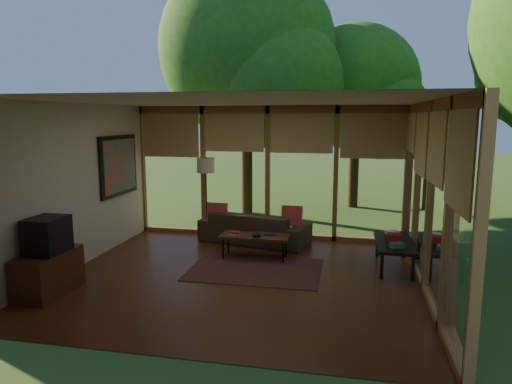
% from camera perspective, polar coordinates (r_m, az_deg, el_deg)
% --- Properties ---
extents(floor, '(5.50, 5.50, 0.00)m').
position_cam_1_polar(floor, '(7.25, -2.11, -10.57)').
color(floor, '#5E3118').
rests_on(floor, ground).
extents(ceiling, '(5.50, 5.50, 0.00)m').
position_cam_1_polar(ceiling, '(6.82, -2.25, 11.29)').
color(ceiling, silver).
rests_on(ceiling, ground).
extents(wall_left, '(0.04, 5.00, 2.70)m').
position_cam_1_polar(wall_left, '(8.01, -21.65, 0.66)').
color(wall_left, beige).
rests_on(wall_left, ground).
extents(wall_front, '(5.50, 0.04, 2.70)m').
position_cam_1_polar(wall_front, '(4.57, -9.67, -4.92)').
color(wall_front, beige).
rests_on(wall_front, ground).
extents(window_wall_back, '(5.50, 0.12, 2.70)m').
position_cam_1_polar(window_wall_back, '(9.33, 1.47, 2.44)').
color(window_wall_back, '#A26432').
rests_on(window_wall_back, ground).
extents(window_wall_right, '(0.12, 5.00, 2.70)m').
position_cam_1_polar(window_wall_right, '(6.81, 20.93, -0.72)').
color(window_wall_right, '#A26432').
rests_on(window_wall_right, ground).
extents(tree_nw, '(4.39, 4.39, 6.32)m').
position_cam_1_polar(tree_nw, '(11.90, -1.13, 17.29)').
color(tree_nw, '#3D2716').
rests_on(tree_nw, ground).
extents(tree_ne, '(3.38, 3.38, 4.96)m').
position_cam_1_polar(tree_ne, '(12.96, 12.43, 12.58)').
color(tree_ne, '#3D2716').
rests_on(tree_ne, ground).
extents(rug, '(2.13, 1.51, 0.01)m').
position_cam_1_polar(rug, '(7.57, -0.07, -9.65)').
color(rug, brown).
rests_on(rug, floor).
extents(sofa, '(2.28, 1.30, 0.63)m').
position_cam_1_polar(sofa, '(9.07, -0.19, -4.43)').
color(sofa, '#3C321E').
rests_on(sofa, floor).
extents(pillow_left, '(0.39, 0.21, 0.41)m').
position_cam_1_polar(pillow_left, '(9.14, -4.87, -2.65)').
color(pillow_left, maroon).
rests_on(pillow_left, sofa).
extents(pillow_right, '(0.39, 0.21, 0.41)m').
position_cam_1_polar(pillow_right, '(8.84, 4.51, -3.05)').
color(pillow_right, maroon).
rests_on(pillow_right, sofa).
extents(ct_book_lower, '(0.20, 0.16, 0.03)m').
position_cam_1_polar(ct_book_lower, '(8.05, -2.67, -5.27)').
color(ct_book_lower, beige).
rests_on(ct_book_lower, coffee_table).
extents(ct_book_upper, '(0.20, 0.16, 0.03)m').
position_cam_1_polar(ct_book_upper, '(8.05, -2.68, -5.05)').
color(ct_book_upper, maroon).
rests_on(ct_book_upper, coffee_table).
extents(ct_book_side, '(0.18, 0.14, 0.03)m').
position_cam_1_polar(ct_book_side, '(8.06, 1.71, -5.26)').
color(ct_book_side, '#161E33').
rests_on(ct_book_side, coffee_table).
extents(ct_bowl, '(0.16, 0.16, 0.07)m').
position_cam_1_polar(ct_bowl, '(7.91, 0.06, -5.35)').
color(ct_bowl, black).
rests_on(ct_bowl, coffee_table).
extents(media_cabinet, '(0.50, 1.00, 0.60)m').
position_cam_1_polar(media_cabinet, '(7.14, -24.49, -9.20)').
color(media_cabinet, '#4E2715').
rests_on(media_cabinet, floor).
extents(television, '(0.45, 0.55, 0.50)m').
position_cam_1_polar(television, '(6.98, -24.66, -4.92)').
color(television, black).
rests_on(television, media_cabinet).
extents(console_book_a, '(0.24, 0.21, 0.08)m').
position_cam_1_polar(console_book_a, '(7.49, 17.21, -6.38)').
color(console_book_a, '#355C52').
rests_on(console_book_a, side_console).
extents(console_book_b, '(0.25, 0.19, 0.11)m').
position_cam_1_polar(console_book_b, '(7.92, 16.90, -5.40)').
color(console_book_b, maroon).
rests_on(console_book_b, side_console).
extents(console_book_c, '(0.26, 0.24, 0.06)m').
position_cam_1_polar(console_book_c, '(8.31, 16.65, -4.87)').
color(console_book_c, beige).
rests_on(console_book_c, side_console).
extents(floor_lamp, '(0.36, 0.36, 1.65)m').
position_cam_1_polar(floor_lamp, '(9.39, -6.30, 2.77)').
color(floor_lamp, black).
rests_on(floor_lamp, floor).
extents(coffee_table, '(1.20, 0.50, 0.43)m').
position_cam_1_polar(coffee_table, '(8.04, -0.15, -5.64)').
color(coffee_table, '#4E2715').
rests_on(coffee_table, floor).
extents(side_console, '(0.60, 1.40, 0.46)m').
position_cam_1_polar(side_console, '(7.89, 16.90, -6.18)').
color(side_console, black).
rests_on(side_console, floor).
extents(wall_painting, '(0.06, 1.35, 1.15)m').
position_cam_1_polar(wall_painting, '(9.17, -16.76, 3.18)').
color(wall_painting, black).
rests_on(wall_painting, wall_left).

